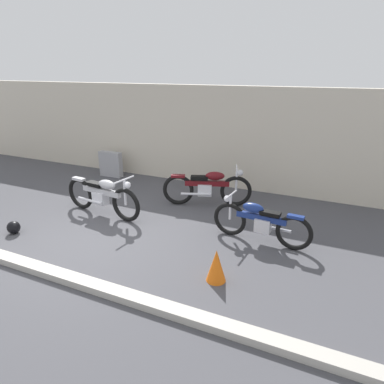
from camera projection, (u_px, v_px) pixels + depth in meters
The scene contains 9 objects.
ground_plane at pixel (92, 241), 6.77m from camera, with size 40.00×40.00×0.00m, color #47474C.
building_wall at pixel (186, 134), 10.03m from camera, with size 18.00×0.30×2.80m, color beige.
curb_strip at pixel (42, 270), 5.70m from camera, with size 18.00×0.24×0.12m, color #B7B2A8.
stone_marker at pixel (111, 164), 10.69m from camera, with size 0.75×0.20×0.78m, color #9E9EA3.
helmet at pixel (14, 227), 7.05m from camera, with size 0.26×0.26×0.26m, color black.
traffic_cone at pixel (216, 266), 5.42m from camera, with size 0.32×0.32×0.55m, color orange.
motorcycle_maroon at pixel (208, 187), 8.38m from camera, with size 2.09×0.97×0.99m.
motorcycle_blue at pixel (260, 222), 6.61m from camera, with size 1.98×0.55×0.89m.
motorcycle_silver at pixel (102, 195), 7.83m from camera, with size 2.21×0.62×0.99m.
Camera 1 is at (4.32, -4.65, 3.24)m, focal length 31.90 mm.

